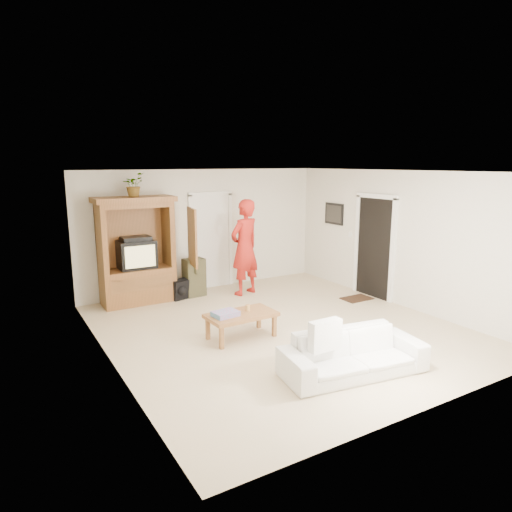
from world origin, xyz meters
The scene contains 19 objects.
floor centered at (0.00, 0.00, 0.00)m, with size 6.00×6.00×0.00m, color tan.
ceiling centered at (0.00, 0.00, 2.60)m, with size 6.00×6.00×0.00m, color white.
wall_back centered at (0.00, 3.00, 1.30)m, with size 5.50×5.50×0.00m, color silver.
wall_front centered at (0.00, -3.00, 1.30)m, with size 5.50×5.50×0.00m, color silver.
wall_left centered at (-2.75, 0.00, 1.30)m, with size 6.00×6.00×0.00m, color silver.
wall_right centered at (2.75, 0.00, 1.30)m, with size 6.00×6.00×0.00m, color silver.
armoire centered at (-1.58, 2.66, 0.91)m, with size 1.82×1.14×2.10m.
door_back centered at (0.15, 2.97, 1.02)m, with size 0.85×0.05×2.04m, color white.
doorway_right centered at (2.73, 0.60, 1.02)m, with size 0.05×0.90×2.04m, color black.
framed_picture centered at (2.73, 1.90, 1.60)m, with size 0.03×0.60×0.48m, color black.
doormat centered at (2.30, 0.60, 0.01)m, with size 0.60×0.40×0.02m, color #382316.
plant centered at (-1.60, 2.63, 2.32)m, with size 0.40×0.35×0.45m, color #4C7238.
man centered at (0.52, 2.10, 1.00)m, with size 0.73×0.48×2.01m, color #A91D16.
sofa centered at (-0.09, -1.89, 0.28)m, with size 1.92×0.75×0.56m, color silver.
coffee_table centered at (-0.75, -0.03, 0.36)m, with size 1.11×0.63×0.41m.
towel centered at (-1.03, -0.03, 0.45)m, with size 0.38×0.28×0.08m, color #C4417C.
candle centered at (-0.60, 0.01, 0.46)m, with size 0.08×0.08×0.10m, color tan.
backpack_black centered at (-0.83, 2.41, 0.20)m, with size 0.33×0.19×0.40m, color black, non-canonical shape.
backpack_olive centered at (-0.46, 2.52, 0.39)m, with size 0.42×0.31×0.79m, color #47442B, non-canonical shape.
Camera 1 is at (-4.04, -6.05, 2.74)m, focal length 32.00 mm.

